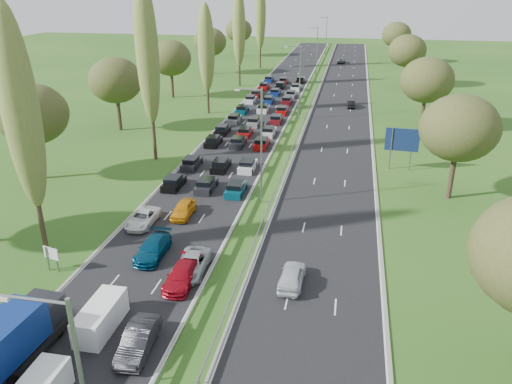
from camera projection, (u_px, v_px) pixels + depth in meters
The scene contains 22 objects.
ground at pixel (300, 116), 85.83m from camera, with size 260.00×260.00×0.00m, color #235119.
near_carriageway at pixel (264, 111), 89.27m from camera, with size 10.50×215.00×0.04m, color black.
far_carriageway at pixel (340, 114), 86.92m from camera, with size 10.50×215.00×0.04m, color black.
central_reservation at pixel (301, 109), 87.88m from camera, with size 2.36×215.00×0.32m.
lamp_columns at pixel (300, 83), 81.68m from camera, with size 0.18×140.18×12.00m.
poplar_row at pixel (185, 48), 73.09m from camera, with size 2.80×127.80×22.44m.
woodland_left at pixel (105, 85), 71.75m from camera, with size 8.00×166.00×11.10m.
woodland_right at pixel (435, 91), 67.38m from camera, with size 8.00×153.00×11.10m.
traffic_queue_fill at pixel (259, 115), 84.58m from camera, with size 9.07×69.66×0.80m.
near_car_2 at pixel (143, 218), 47.30m from camera, with size 2.19×4.76×1.32m, color white.
near_car_7 at pixel (153, 248), 41.83m from camera, with size 2.08×5.12×1.49m, color #053753.
near_car_8 at pixel (183, 209), 49.04m from camera, with size 1.74×4.32×1.47m, color #CA810D.
near_car_9 at pixel (138, 340), 31.06m from camera, with size 1.66×4.76×1.57m, color black.
near_car_10 at pixel (191, 264), 39.58m from camera, with size 2.33×5.06×1.41m, color #A2A5AB.
near_car_11 at pixel (182, 275), 38.03m from camera, with size 2.01×4.94×1.43m, color maroon.
far_car_0 at pixel (292, 276), 37.89m from camera, with size 1.80×4.48×1.53m, color silver.
far_car_1 at pixel (351, 104), 91.41m from camera, with size 1.39×3.99×1.31m, color black.
far_car_2 at pixel (341, 60), 140.99m from camera, with size 2.33×5.04×1.40m, color slate.
blue_lorry at pixel (8, 344), 29.13m from camera, with size 2.39×8.61×3.64m.
white_van_rear at pixel (102, 315), 33.10m from camera, with size 1.86×4.74×1.91m.
info_sign at pixel (52, 256), 39.47m from camera, with size 1.47×0.48×2.10m.
direction_sign at pixel (402, 142), 60.10m from camera, with size 4.00×0.41×5.20m.
Camera 1 is at (13.03, -4.05, 21.44)m, focal length 35.00 mm.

